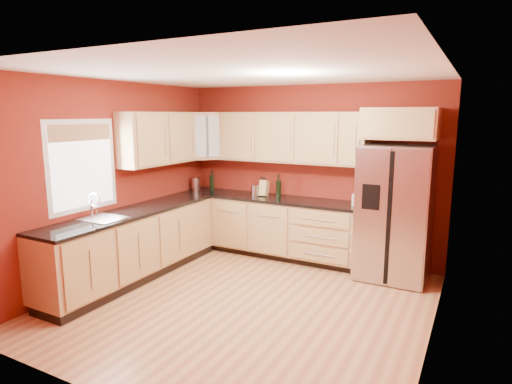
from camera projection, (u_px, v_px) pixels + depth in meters
floor at (245, 302)px, 5.00m from camera, size 4.00×4.00×0.00m
ceiling at (244, 73)px, 4.53m from camera, size 4.00×4.00×0.00m
wall_back at (309, 172)px, 6.50m from camera, size 4.00×0.04×2.60m
wall_front at (106, 238)px, 3.02m from camera, size 4.00×0.04×2.60m
wall_left at (114, 180)px, 5.68m from camera, size 0.04×4.00×2.60m
wall_right at (438, 212)px, 3.84m from camera, size 0.04×4.00×2.60m
base_cabinets_back at (268, 227)px, 6.65m from camera, size 2.90×0.60×0.88m
base_cabinets_left at (134, 246)px, 5.70m from camera, size 0.60×2.80×0.88m
countertop_back at (268, 198)px, 6.56m from camera, size 2.90×0.62×0.04m
countertop_left at (133, 212)px, 5.61m from camera, size 0.62×2.80×0.04m
upper_cabinets_back at (290, 138)px, 6.38m from camera, size 2.30×0.33×0.75m
upper_cabinets_left at (158, 138)px, 6.15m from camera, size 0.33×1.35×0.75m
corner_upper_cabinet at (205, 136)px, 6.89m from camera, size 0.67×0.67×0.75m
over_fridge_cabinet at (401, 123)px, 5.49m from camera, size 0.92×0.60×0.40m
refrigerator at (394, 213)px, 5.63m from camera, size 0.90×0.75×1.78m
window at (83, 166)px, 5.20m from camera, size 0.03×0.90×1.00m
sink_faucet at (102, 207)px, 5.15m from camera, size 0.50×0.42×0.30m
canister_left at (196, 184)px, 7.08m from camera, size 0.14×0.14×0.22m
canister_right at (255, 191)px, 6.60m from camera, size 0.12×0.12×0.17m
wine_bottle_a at (279, 186)px, 6.46m from camera, size 0.09×0.09×0.36m
wine_bottle_b at (212, 180)px, 7.06m from camera, size 0.09×0.09×0.35m
knife_block at (264, 188)px, 6.61m from camera, size 0.12×0.11×0.24m
soap_dispenser at (354, 199)px, 5.89m from camera, size 0.08×0.08×0.20m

